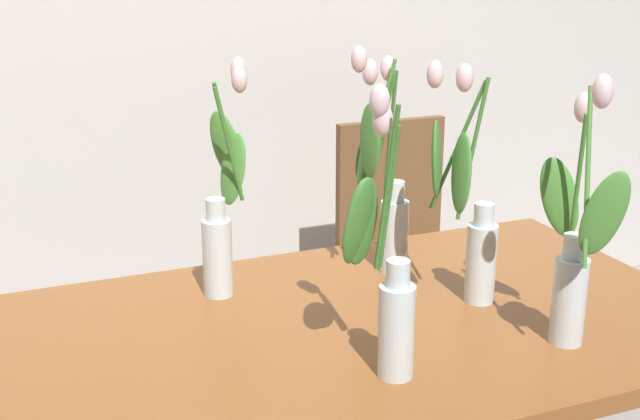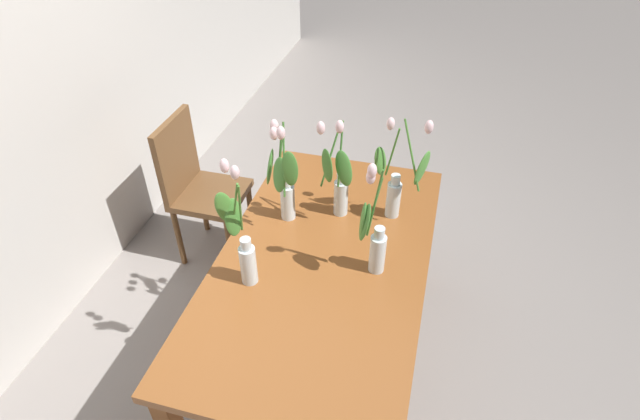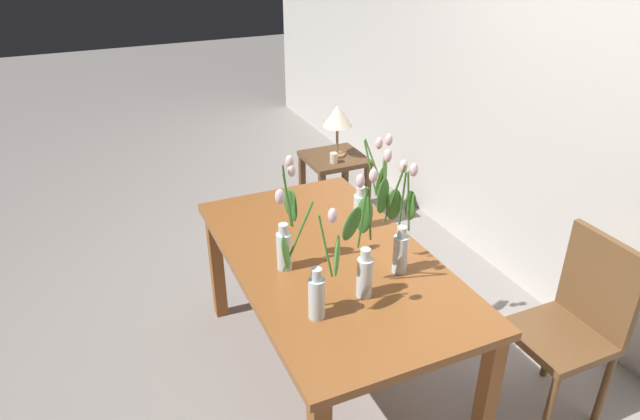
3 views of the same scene
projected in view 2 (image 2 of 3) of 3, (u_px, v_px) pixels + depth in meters
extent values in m
plane|color=gray|center=(322.00, 360.00, 2.64)|extent=(18.00, 18.00, 0.00)
cube|color=brown|center=(323.00, 262.00, 2.19)|extent=(1.60, 0.90, 0.04)
cube|color=brown|center=(420.00, 233.00, 2.90)|extent=(0.07, 0.07, 0.70)
cube|color=brown|center=(292.00, 211.00, 3.06)|extent=(0.07, 0.07, 0.70)
cylinder|color=silver|center=(248.00, 265.00, 2.03)|extent=(0.07, 0.07, 0.18)
cylinder|color=silver|center=(246.00, 244.00, 1.95)|extent=(0.04, 0.04, 0.05)
cylinder|color=silver|center=(249.00, 270.00, 2.04)|extent=(0.06, 0.06, 0.11)
cylinder|color=#478433|center=(235.00, 206.00, 1.91)|extent=(0.09, 0.09, 0.28)
ellipsoid|color=silver|center=(224.00, 166.00, 1.86)|extent=(0.04, 0.04, 0.06)
ellipsoid|color=#4C8E38|center=(225.00, 208.00, 1.94)|extent=(0.10, 0.08, 0.18)
cylinder|color=#478433|center=(240.00, 209.00, 1.91)|extent=(0.08, 0.05, 0.28)
ellipsoid|color=silver|center=(235.00, 172.00, 1.85)|extent=(0.04, 0.04, 0.06)
ellipsoid|color=#4C8E38|center=(233.00, 217.00, 1.97)|extent=(0.08, 0.08, 0.18)
cylinder|color=silver|center=(340.00, 198.00, 2.38)|extent=(0.07, 0.07, 0.18)
cylinder|color=silver|center=(341.00, 178.00, 2.30)|extent=(0.04, 0.04, 0.05)
cylinder|color=silver|center=(340.00, 203.00, 2.39)|extent=(0.06, 0.06, 0.11)
cylinder|color=#3D752D|center=(331.00, 155.00, 2.18)|extent=(0.09, 0.07, 0.29)
ellipsoid|color=silver|center=(321.00, 128.00, 2.06)|extent=(0.04, 0.04, 0.06)
ellipsoid|color=#427F33|center=(327.00, 166.00, 2.16)|extent=(0.06, 0.08, 0.17)
cylinder|color=#3D752D|center=(340.00, 155.00, 2.18)|extent=(0.07, 0.01, 0.30)
ellipsoid|color=silver|center=(339.00, 127.00, 2.06)|extent=(0.04, 0.04, 0.06)
ellipsoid|color=#427F33|center=(344.00, 169.00, 2.17)|extent=(0.05, 0.11, 0.18)
cylinder|color=silver|center=(393.00, 200.00, 2.36)|extent=(0.07, 0.07, 0.18)
cylinder|color=silver|center=(396.00, 180.00, 2.29)|extent=(0.04, 0.04, 0.05)
cylinder|color=silver|center=(393.00, 205.00, 2.38)|extent=(0.06, 0.06, 0.11)
cylinder|color=#478433|center=(392.00, 153.00, 2.23)|extent=(0.04, 0.05, 0.27)
ellipsoid|color=silver|center=(391.00, 124.00, 2.16)|extent=(0.04, 0.04, 0.06)
ellipsoid|color=#4C8E38|center=(380.00, 161.00, 2.27)|extent=(0.10, 0.08, 0.18)
cylinder|color=#478433|center=(412.00, 156.00, 2.15)|extent=(0.07, 0.11, 0.32)
ellipsoid|color=silver|center=(429.00, 127.00, 2.01)|extent=(0.04, 0.04, 0.06)
ellipsoid|color=#4C8E38|center=(422.00, 168.00, 2.18)|extent=(0.10, 0.09, 0.18)
cylinder|color=silver|center=(288.00, 202.00, 2.35)|extent=(0.07, 0.07, 0.18)
cylinder|color=silver|center=(287.00, 182.00, 2.28)|extent=(0.04, 0.04, 0.05)
cylinder|color=silver|center=(288.00, 207.00, 2.37)|extent=(0.06, 0.06, 0.11)
cylinder|color=#3D752D|center=(280.00, 160.00, 2.17)|extent=(0.06, 0.03, 0.29)
ellipsoid|color=silver|center=(274.00, 133.00, 2.06)|extent=(0.04, 0.04, 0.06)
ellipsoid|color=#427F33|center=(280.00, 175.00, 2.15)|extent=(0.07, 0.08, 0.17)
cylinder|color=#3D752D|center=(280.00, 156.00, 2.19)|extent=(0.01, 0.04, 0.29)
ellipsoid|color=silver|center=(274.00, 126.00, 2.10)|extent=(0.04, 0.04, 0.06)
ellipsoid|color=#427F33|center=(270.00, 167.00, 2.20)|extent=(0.11, 0.05, 0.18)
cylinder|color=#3D752D|center=(284.00, 160.00, 2.13)|extent=(0.11, 0.03, 0.31)
ellipsoid|color=silver|center=(281.00, 133.00, 1.98)|extent=(0.04, 0.04, 0.06)
ellipsoid|color=#427F33|center=(290.00, 169.00, 2.11)|extent=(0.04, 0.08, 0.17)
cylinder|color=silver|center=(377.00, 254.00, 2.08)|extent=(0.07, 0.07, 0.18)
cylinder|color=silver|center=(379.00, 233.00, 2.00)|extent=(0.04, 0.04, 0.05)
cylinder|color=silver|center=(377.00, 259.00, 2.09)|extent=(0.06, 0.06, 0.11)
cylinder|color=#3D752D|center=(374.00, 207.00, 1.92)|extent=(0.02, 0.05, 0.27)
ellipsoid|color=silver|center=(371.00, 177.00, 1.84)|extent=(0.04, 0.04, 0.06)
ellipsoid|color=#427F33|center=(363.00, 221.00, 1.93)|extent=(0.09, 0.05, 0.18)
cylinder|color=#3D752D|center=(375.00, 204.00, 1.91)|extent=(0.03, 0.05, 0.31)
ellipsoid|color=silver|center=(372.00, 171.00, 1.81)|extent=(0.04, 0.04, 0.06)
ellipsoid|color=#427F33|center=(365.00, 222.00, 1.92)|extent=(0.09, 0.07, 0.17)
cube|color=brown|center=(211.00, 195.00, 3.02)|extent=(0.40, 0.40, 0.04)
cylinder|color=brown|center=(251.00, 213.00, 3.26)|extent=(0.04, 0.04, 0.43)
cylinder|color=brown|center=(230.00, 247.00, 3.01)|extent=(0.04, 0.04, 0.43)
cylinder|color=brown|center=(203.00, 204.00, 3.33)|extent=(0.04, 0.04, 0.43)
cylinder|color=brown|center=(179.00, 237.00, 3.08)|extent=(0.04, 0.04, 0.43)
cube|color=brown|center=(176.00, 156.00, 2.90)|extent=(0.40, 0.04, 0.46)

